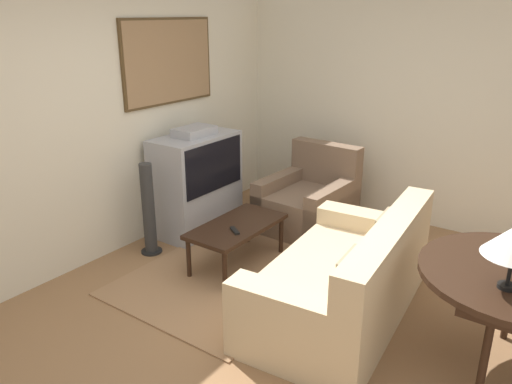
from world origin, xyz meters
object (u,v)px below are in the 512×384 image
at_px(speaker_tower_right, 236,176).
at_px(couch, 345,282).
at_px(armchair, 309,203).
at_px(speaker_tower_left, 149,212).
at_px(coffee_table, 237,229).
at_px(tv, 197,183).

bearing_deg(speaker_tower_right, couch, -122.16).
relative_size(couch, armchair, 1.88).
xyz_separation_m(armchair, speaker_tower_left, (-1.50, 0.98, 0.15)).
bearing_deg(armchair, couch, -48.68).
relative_size(couch, coffee_table, 1.91).
xyz_separation_m(couch, coffee_table, (0.18, 1.22, 0.08)).
distance_m(armchair, coffee_table, 1.21).
height_order(tv, coffee_table, tv).
distance_m(speaker_tower_left, speaker_tower_right, 1.44).
xyz_separation_m(tv, speaker_tower_right, (0.72, 0.00, -0.11)).
height_order(armchair, speaker_tower_right, speaker_tower_right).
bearing_deg(speaker_tower_left, coffee_table, -71.35).
height_order(coffee_table, speaker_tower_left, speaker_tower_left).
height_order(tv, speaker_tower_left, tv).
bearing_deg(coffee_table, speaker_tower_left, 108.65).
relative_size(couch, speaker_tower_left, 2.02).
relative_size(armchair, speaker_tower_left, 1.07).
relative_size(armchair, coffee_table, 1.01).
relative_size(tv, armchair, 1.16).
xyz_separation_m(tv, speaker_tower_left, (-0.72, 0.00, -0.11)).
xyz_separation_m(armchair, coffee_table, (-1.20, 0.10, 0.09)).
xyz_separation_m(speaker_tower_left, speaker_tower_right, (1.44, 0.00, 0.00)).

